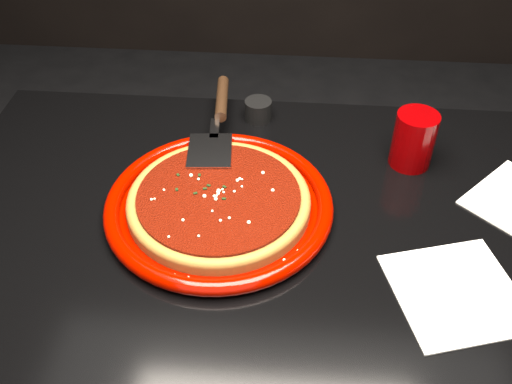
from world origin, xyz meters
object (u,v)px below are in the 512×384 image
table (275,362)px  ramekin (258,110)px  pizza_server (218,120)px  cup (414,140)px  plate (219,204)px

table → ramekin: bearing=100.5°
pizza_server → cup: bearing=-11.0°
ramekin → pizza_server: bearing=-131.2°
table → cup: size_ratio=11.32×
cup → ramekin: 0.32m
pizza_server → cup: cup is taller
cup → ramekin: cup is taller
plate → cup: size_ratio=3.63×
plate → cup: cup is taller
ramekin → cup: bearing=-22.5°
table → pizza_server: 0.51m
cup → table: bearing=-137.6°
plate → cup: 0.37m
pizza_server → ramekin: size_ratio=6.09×
cup → pizza_server: bearing=173.8°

